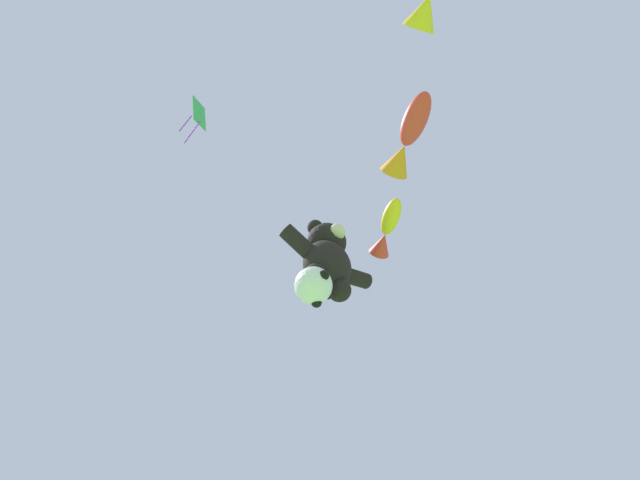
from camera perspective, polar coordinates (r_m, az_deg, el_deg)
teddy_bear_kite at (r=11.40m, az=0.83°, el=-2.05°), size 2.50×1.10×2.53m
soccer_ball_kite at (r=10.12m, az=-0.72°, el=-5.27°), size 0.86×0.86×0.79m
fish_kite_goldfin at (r=11.80m, az=7.60°, el=1.08°), size 1.00×1.55×0.50m
fish_kite_crimson at (r=10.09m, az=9.92°, el=11.22°), size 1.05×1.77×0.58m
diamond_kite at (r=14.36m, az=-13.84°, el=13.53°), size 0.80×0.68×2.87m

